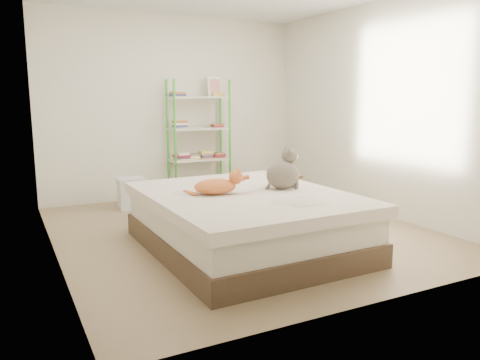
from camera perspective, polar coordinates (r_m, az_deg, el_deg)
room at (r=4.99m, az=-0.04°, el=8.38°), size 3.81×4.21×2.61m
bed at (r=4.50m, az=0.62°, el=-4.99°), size 1.78×2.21×0.55m
orange_cat at (r=4.34m, az=-3.04°, el=-0.54°), size 0.51×0.36×0.19m
grey_cat at (r=4.60m, az=5.24°, el=1.40°), size 0.39×0.34×0.41m
shelf_unit at (r=6.86m, az=-4.96°, el=4.65°), size 0.88×0.36×1.74m
cardboard_box at (r=6.30m, az=4.17°, el=-1.44°), size 0.57×0.55×0.45m
white_bin at (r=6.31m, az=-13.12°, el=-1.55°), size 0.36×0.32×0.41m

